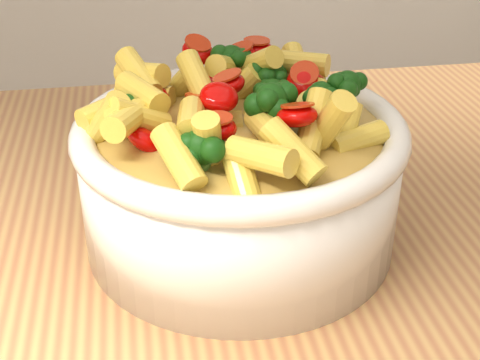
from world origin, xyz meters
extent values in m
cube|color=tan|center=(0.00, 0.00, 0.88)|extent=(1.20, 0.80, 0.04)
cylinder|color=white|center=(-0.06, 0.01, 0.95)|extent=(0.26, 0.26, 0.10)
ellipsoid|color=white|center=(-0.06, 0.01, 0.92)|extent=(0.24, 0.24, 0.04)
torus|color=white|center=(-0.06, 0.01, 1.00)|extent=(0.27, 0.27, 0.02)
ellipsoid|color=gold|center=(-0.06, 0.01, 1.00)|extent=(0.23, 0.23, 0.03)
camera|label=1|loc=(-0.14, -0.47, 1.23)|focal=50.00mm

